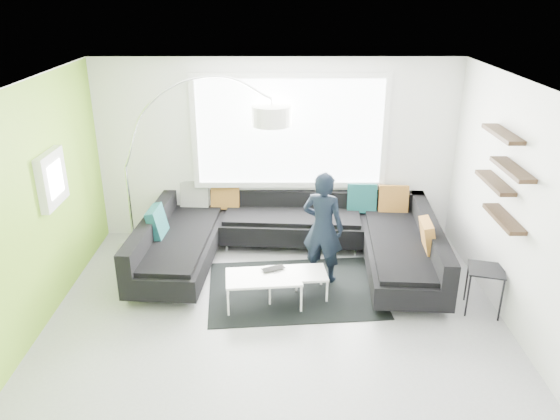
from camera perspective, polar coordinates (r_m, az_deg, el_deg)
The scene contains 9 objects.
ground at distance 6.73m, azimuth -0.40°, elevation -11.43°, with size 5.50×5.50×0.00m, color gray.
room_shell at distance 6.11m, azimuth -0.09°, elevation 3.91°, with size 5.54×5.04×2.82m.
sectional_sofa at distance 7.71m, azimuth 0.99°, elevation -3.42°, with size 4.26×2.81×0.88m.
rug at distance 7.33m, azimuth 1.53°, elevation -8.27°, with size 2.25×1.64×0.01m, color black.
coffee_table at distance 7.03m, azimuth 0.02°, elevation -7.94°, with size 1.21×0.70×0.40m, color white.
arc_lamp at distance 8.25m, azimuth -15.84°, elevation 4.33°, with size 2.41×0.61×2.61m, color white, non-canonical shape.
side_table at distance 7.21m, azimuth 20.49°, elevation -7.81°, with size 0.42×0.42×0.58m, color black.
person at distance 7.26m, azimuth 4.51°, elevation -1.85°, with size 0.66×0.56×1.54m, color black.
laptop at distance 6.95m, azimuth -0.56°, elevation -6.33°, with size 0.35×0.30×0.02m, color black.
Camera 1 is at (0.03, -5.59, 3.76)m, focal length 35.00 mm.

